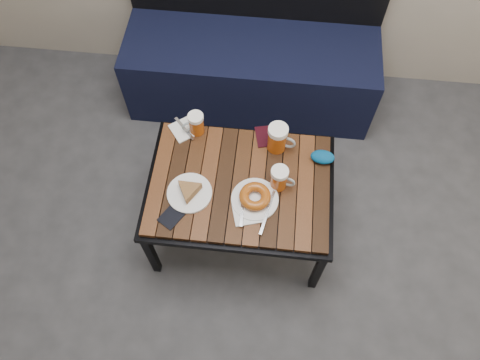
# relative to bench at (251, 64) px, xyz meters

# --- Properties ---
(room_shell) EXTENTS (4.00, 4.00, 4.00)m
(room_shell) POSITION_rel_bench_xyz_m (0.20, -1.26, 1.48)
(room_shell) COLOR gray
(room_shell) RESTS_ON ground
(bench) EXTENTS (1.40, 0.50, 0.95)m
(bench) POSITION_rel_bench_xyz_m (0.00, 0.00, 0.00)
(bench) COLOR black
(bench) RESTS_ON ground
(cafe_table) EXTENTS (0.84, 0.62, 0.47)m
(cafe_table) POSITION_rel_bench_xyz_m (0.03, -0.89, 0.16)
(cafe_table) COLOR black
(cafe_table) RESTS_ON ground
(beer_mug_left) EXTENTS (0.11, 0.09, 0.12)m
(beer_mug_left) POSITION_rel_bench_xyz_m (-0.20, -0.63, 0.26)
(beer_mug_left) COLOR #AB470D
(beer_mug_left) RESTS_ON cafe_table
(beer_mug_centre) EXTENTS (0.14, 0.10, 0.15)m
(beer_mug_centre) POSITION_rel_bench_xyz_m (0.18, -0.69, 0.27)
(beer_mug_centre) COLOR #AB470D
(beer_mug_centre) RESTS_ON cafe_table
(beer_mug_right) EXTENTS (0.12, 0.09, 0.12)m
(beer_mug_right) POSITION_rel_bench_xyz_m (0.20, -0.89, 0.26)
(beer_mug_right) COLOR #AB470D
(beer_mug_right) RESTS_ON cafe_table
(plate_pie) EXTENTS (0.20, 0.20, 0.06)m
(plate_pie) POSITION_rel_bench_xyz_m (-0.19, -0.97, 0.22)
(plate_pie) COLOR white
(plate_pie) RESTS_ON cafe_table
(plate_bagel) EXTENTS (0.21, 0.27, 0.06)m
(plate_bagel) POSITION_rel_bench_xyz_m (0.10, -0.97, 0.22)
(plate_bagel) COLOR white
(plate_bagel) RESTS_ON cafe_table
(napkin_left) EXTENTS (0.16, 0.16, 0.01)m
(napkin_left) POSITION_rel_bench_xyz_m (-0.26, -0.63, 0.20)
(napkin_left) COLOR white
(napkin_left) RESTS_ON cafe_table
(napkin_right) EXTENTS (0.15, 0.14, 0.01)m
(napkin_right) POSITION_rel_bench_xyz_m (0.08, -1.04, 0.20)
(napkin_right) COLOR white
(napkin_right) RESTS_ON cafe_table
(passport_navy) EXTENTS (0.13, 0.14, 0.01)m
(passport_navy) POSITION_rel_bench_xyz_m (-0.24, -1.09, 0.20)
(passport_navy) COLOR black
(passport_navy) RESTS_ON cafe_table
(passport_burgundy) EXTENTS (0.11, 0.13, 0.01)m
(passport_burgundy) POSITION_rel_bench_xyz_m (0.12, -0.63, 0.20)
(passport_burgundy) COLOR black
(passport_burgundy) RESTS_ON cafe_table
(knit_pouch) EXTENTS (0.11, 0.08, 0.05)m
(knit_pouch) POSITION_rel_bench_xyz_m (0.39, -0.73, 0.22)
(knit_pouch) COLOR navy
(knit_pouch) RESTS_ON cafe_table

